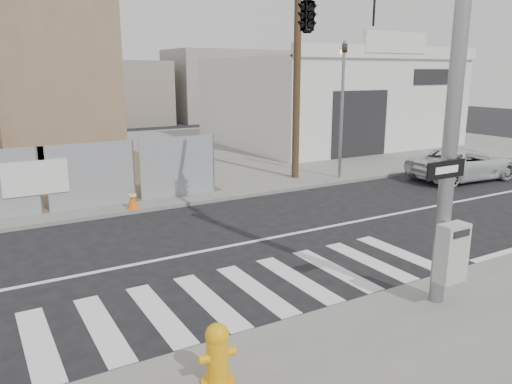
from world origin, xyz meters
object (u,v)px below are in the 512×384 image
auto_shop (328,101)px  traffic_cone_d (132,199)px  fire_hydrant (217,354)px  suv (463,164)px  signal_pole (348,43)px

auto_shop → traffic_cone_d: auto_shop is taller
fire_hydrant → traffic_cone_d: fire_hydrant is taller
suv → traffic_cone_d: suv is taller
auto_shop → fire_hydrant: size_ratio=13.74×
fire_hydrant → suv: suv is taller
signal_pole → suv: 11.53m
traffic_cone_d → suv: bearing=-8.8°
signal_pole → fire_hydrant: signal_pole is taller
auto_shop → fire_hydrant: 24.19m
signal_pole → traffic_cone_d: signal_pole is taller
auto_shop → traffic_cone_d: size_ratio=18.64×
suv → traffic_cone_d: bearing=85.6°
signal_pole → traffic_cone_d: bearing=115.0°
fire_hydrant → auto_shop: bearing=59.8°
auto_shop → suv: auto_shop is taller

